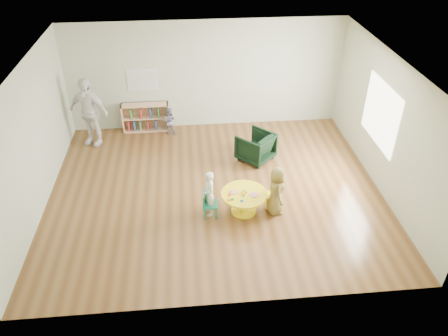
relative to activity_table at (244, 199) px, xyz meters
name	(u,v)px	position (x,y,z in m)	size (l,w,h in m)	color
room	(215,110)	(-0.50, 0.77, 1.58)	(7.10, 7.00, 2.80)	brown
activity_table	(244,199)	(0.00, 0.00, 0.00)	(0.91, 0.91, 0.50)	yellow
kid_chair_left	(208,203)	(-0.71, -0.04, -0.03)	(0.31, 0.31, 0.54)	#167C5A
kid_chair_right	(275,195)	(0.65, 0.11, -0.04)	(0.34, 0.34, 0.51)	yellow
bookshelf	(145,117)	(-2.12, 3.63, 0.05)	(1.20, 0.30, 0.75)	tan
alphabet_poster	(142,80)	(-2.11, 3.75, 1.03)	(0.74, 0.01, 0.54)	white
armchair	(256,147)	(0.53, 1.91, 0.02)	(0.73, 0.75, 0.68)	black
child_left	(209,194)	(-0.69, 0.01, 0.17)	(0.35, 0.23, 0.96)	white
child_right	(276,191)	(0.61, -0.06, 0.20)	(0.51, 0.33, 1.04)	gold
toddler	(169,121)	(-1.50, 3.35, 0.06)	(0.36, 0.28, 0.74)	#191D3F
adult_caretaker	(89,112)	(-3.40, 3.05, 0.55)	(1.02, 0.42, 1.73)	white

